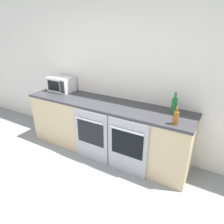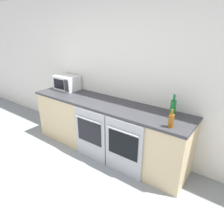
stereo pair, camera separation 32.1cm
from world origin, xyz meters
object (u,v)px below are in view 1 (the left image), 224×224
microwave (61,84)px  bottle_amber (176,118)px  oven_left (91,136)px  bottle_green (174,105)px  oven_right (127,148)px

microwave → bottle_amber: microwave is taller
oven_left → bottle_amber: bearing=5.9°
bottle_green → bottle_amber: bottle_green is taller
oven_left → oven_right: 0.64m
oven_left → bottle_amber: (1.23, 0.13, 0.56)m
oven_left → bottle_green: bottle_green is taller
microwave → bottle_amber: size_ratio=2.01×
oven_right → microwave: microwave is taller
microwave → bottle_green: 2.12m
bottle_green → bottle_amber: (0.12, -0.36, -0.03)m
oven_right → bottle_amber: bottle_amber is taller
oven_left → microwave: size_ratio=1.86×
oven_right → bottle_green: (0.48, 0.48, 0.59)m
oven_right → microwave: (-1.64, 0.48, 0.60)m
microwave → oven_right: bearing=-16.2°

